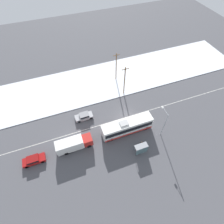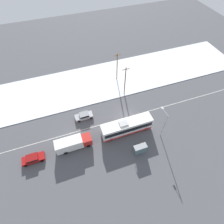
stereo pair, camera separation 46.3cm
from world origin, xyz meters
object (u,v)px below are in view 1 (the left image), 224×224
at_px(city_bus, 127,127).
at_px(pedestrian_at_stop, 142,143).
at_px(bus_shelter, 141,149).
at_px(parked_car_near_truck, 34,160).
at_px(streetlamp, 164,121).
at_px(utility_pole_roadside, 125,81).
at_px(box_truck, 73,144).
at_px(sedan_car, 84,116).
at_px(utility_pole_snowlot, 116,67).

bearing_deg(city_bus, pedestrian_at_stop, -71.73).
distance_m(pedestrian_at_stop, bus_shelter, 1.76).
height_order(parked_car_near_truck, streetlamp, streetlamp).
bearing_deg(city_bus, bus_shelter, -83.55).
height_order(parked_car_near_truck, utility_pole_roadside, utility_pole_roadside).
xyz_separation_m(box_truck, parked_car_near_truck, (-8.20, -0.29, -0.79)).
distance_m(city_bus, sedan_car, 10.55).
bearing_deg(city_bus, parked_car_near_truck, -179.24).
height_order(city_bus, utility_pole_snowlot, utility_pole_snowlot).
distance_m(box_truck, utility_pole_roadside, 19.52).
bearing_deg(bus_shelter, utility_pole_snowlot, 81.74).
xyz_separation_m(streetlamp, utility_pole_roadside, (-2.91, 14.01, -0.07)).
distance_m(pedestrian_at_stop, streetlamp, 6.58).
xyz_separation_m(city_bus, pedestrian_at_stop, (1.46, -4.43, -0.77)).
height_order(pedestrian_at_stop, utility_pole_roadside, utility_pole_roadside).
relative_size(sedan_car, pedestrian_at_stop, 2.59).
relative_size(pedestrian_at_stop, bus_shelter, 0.61).
bearing_deg(sedan_car, pedestrian_at_stop, 130.39).
xyz_separation_m(parked_car_near_truck, utility_pole_roadside, (24.01, 11.37, 3.66)).
height_order(city_bus, box_truck, city_bus).
relative_size(bus_shelter, utility_pole_roadside, 0.31).
bearing_deg(utility_pole_snowlot, bus_shelter, -98.26).
relative_size(streetlamp, utility_pole_roadside, 0.84).
height_order(sedan_car, bus_shelter, bus_shelter).
distance_m(sedan_car, pedestrian_at_stop, 14.68).
relative_size(city_bus, parked_car_near_truck, 2.60).
bearing_deg(bus_shelter, parked_car_near_truck, 164.99).
bearing_deg(bus_shelter, box_truck, 155.02).
distance_m(city_bus, utility_pole_snowlot, 17.79).
bearing_deg(pedestrian_at_stop, utility_pole_roadside, 81.11).
relative_size(city_bus, pedestrian_at_stop, 7.02).
height_order(city_bus, utility_pole_roadside, utility_pole_roadside).
height_order(streetlamp, utility_pole_snowlot, utility_pole_snowlot).
bearing_deg(utility_pole_snowlot, utility_pole_roadside, -91.00).
bearing_deg(utility_pole_roadside, pedestrian_at_stop, -98.89).
bearing_deg(city_bus, utility_pole_roadside, 70.68).
bearing_deg(sedan_car, utility_pole_roadside, -159.99).
height_order(box_truck, parked_car_near_truck, box_truck).
height_order(box_truck, bus_shelter, box_truck).
distance_m(box_truck, streetlamp, 19.17).
bearing_deg(utility_pole_roadside, streetlamp, -78.28).
xyz_separation_m(city_bus, utility_pole_roadside, (3.89, 11.10, 2.70)).
xyz_separation_m(pedestrian_at_stop, utility_pole_snowlot, (2.53, 21.57, 3.41)).
distance_m(bus_shelter, utility_pole_snowlot, 23.38).
bearing_deg(sedan_car, streetlamp, 146.93).
xyz_separation_m(parked_car_near_truck, streetlamp, (26.91, -2.65, 3.74)).
bearing_deg(parked_car_near_truck, utility_pole_snowlot, 35.82).
bearing_deg(bus_shelter, pedestrian_at_stop, 60.30).
relative_size(city_bus, streetlamp, 1.59).
distance_m(sedan_car, utility_pole_snowlot, 16.30).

